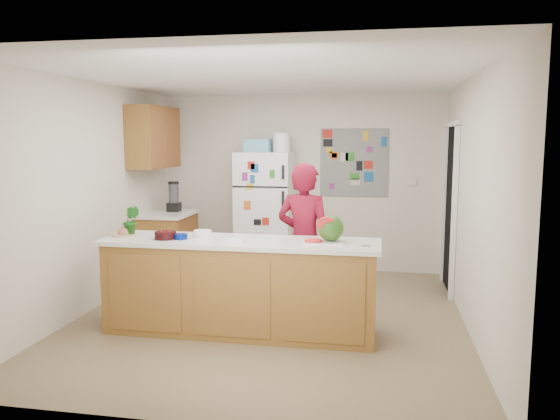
% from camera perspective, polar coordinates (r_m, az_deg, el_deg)
% --- Properties ---
extents(floor, '(4.00, 4.50, 0.02)m').
position_cam_1_polar(floor, '(5.92, -0.98, -11.20)').
color(floor, brown).
rests_on(floor, ground).
extents(wall_back, '(4.00, 0.02, 2.50)m').
position_cam_1_polar(wall_back, '(7.86, 2.24, 2.84)').
color(wall_back, beige).
rests_on(wall_back, ground).
extents(wall_left, '(0.02, 4.50, 2.50)m').
position_cam_1_polar(wall_left, '(6.35, -19.09, 1.32)').
color(wall_left, beige).
rests_on(wall_left, ground).
extents(wall_right, '(0.02, 4.50, 2.50)m').
position_cam_1_polar(wall_right, '(5.61, 19.57, 0.53)').
color(wall_right, beige).
rests_on(wall_right, ground).
extents(ceiling, '(4.00, 4.50, 0.02)m').
position_cam_1_polar(ceiling, '(5.64, -1.04, 13.83)').
color(ceiling, white).
rests_on(ceiling, wall_back).
extents(doorway, '(0.03, 0.85, 2.04)m').
position_cam_1_polar(doorway, '(7.06, 17.43, 0.09)').
color(doorway, black).
rests_on(doorway, ground).
extents(peninsula_base, '(2.60, 0.62, 0.88)m').
position_cam_1_polar(peninsula_base, '(5.36, -4.17, -8.18)').
color(peninsula_base, brown).
rests_on(peninsula_base, floor).
extents(peninsula_top, '(2.68, 0.70, 0.04)m').
position_cam_1_polar(peninsula_top, '(5.26, -4.22, -3.35)').
color(peninsula_top, silver).
rests_on(peninsula_top, peninsula_base).
extents(side_counter_base, '(0.60, 0.80, 0.86)m').
position_cam_1_polar(side_counter_base, '(7.54, -11.65, -3.81)').
color(side_counter_base, brown).
rests_on(side_counter_base, floor).
extents(side_counter_top, '(0.64, 0.84, 0.04)m').
position_cam_1_polar(side_counter_top, '(7.46, -11.74, -0.42)').
color(side_counter_top, silver).
rests_on(side_counter_top, side_counter_base).
extents(upper_cabinets, '(0.35, 1.00, 0.80)m').
position_cam_1_polar(upper_cabinets, '(7.40, -13.04, 7.40)').
color(upper_cabinets, brown).
rests_on(upper_cabinets, wall_left).
extents(refrigerator, '(0.75, 0.70, 1.70)m').
position_cam_1_polar(refrigerator, '(7.61, -1.53, -0.34)').
color(refrigerator, silver).
rests_on(refrigerator, floor).
extents(fridge_top_bin, '(0.35, 0.28, 0.18)m').
position_cam_1_polar(fridge_top_bin, '(7.56, -2.31, 6.75)').
color(fridge_top_bin, '#5999B2').
rests_on(fridge_top_bin, refrigerator).
extents(photo_collage, '(0.95, 0.01, 0.95)m').
position_cam_1_polar(photo_collage, '(7.75, 7.75, 4.94)').
color(photo_collage, slate).
rests_on(photo_collage, wall_back).
extents(person, '(0.68, 0.53, 1.64)m').
position_cam_1_polar(person, '(5.70, 2.56, -3.29)').
color(person, maroon).
rests_on(person, floor).
extents(blender_appliance, '(0.14, 0.14, 0.38)m').
position_cam_1_polar(blender_appliance, '(7.55, -11.04, 1.30)').
color(blender_appliance, black).
rests_on(blender_appliance, side_counter_top).
extents(cutting_board, '(0.38, 0.29, 0.01)m').
position_cam_1_polar(cutting_board, '(5.13, 4.60, -3.32)').
color(cutting_board, white).
rests_on(cutting_board, peninsula_top).
extents(watermelon, '(0.24, 0.24, 0.24)m').
position_cam_1_polar(watermelon, '(5.12, 5.31, -1.90)').
color(watermelon, '#186112').
rests_on(watermelon, cutting_board).
extents(watermelon_slice, '(0.16, 0.16, 0.02)m').
position_cam_1_polar(watermelon_slice, '(5.09, 3.50, -3.21)').
color(watermelon_slice, red).
rests_on(watermelon_slice, cutting_board).
extents(cherry_bowl, '(0.26, 0.26, 0.07)m').
position_cam_1_polar(cherry_bowl, '(5.40, -11.89, -2.61)').
color(cherry_bowl, black).
rests_on(cherry_bowl, peninsula_top).
extents(white_bowl, '(0.23, 0.23, 0.06)m').
position_cam_1_polar(white_bowl, '(5.48, -8.08, -2.43)').
color(white_bowl, white).
rests_on(white_bowl, peninsula_top).
extents(cobalt_bowl, '(0.15, 0.15, 0.05)m').
position_cam_1_polar(cobalt_bowl, '(5.37, -10.34, -2.74)').
color(cobalt_bowl, '#00115D').
rests_on(cobalt_bowl, peninsula_top).
extents(plate, '(0.31, 0.31, 0.02)m').
position_cam_1_polar(plate, '(5.69, -15.95, -2.50)').
color(plate, beige).
rests_on(plate, peninsula_top).
extents(paper_towel, '(0.21, 0.19, 0.02)m').
position_cam_1_polar(paper_towel, '(5.18, -4.90, -3.17)').
color(paper_towel, white).
rests_on(paper_towel, peninsula_top).
extents(keys, '(0.08, 0.04, 0.01)m').
position_cam_1_polar(keys, '(4.98, 8.96, -3.74)').
color(keys, slate).
rests_on(keys, peninsula_top).
extents(potted_plant, '(0.19, 0.16, 0.30)m').
position_cam_1_polar(potted_plant, '(5.67, -15.28, -1.06)').
color(potted_plant, '#0E3D13').
rests_on(potted_plant, peninsula_top).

